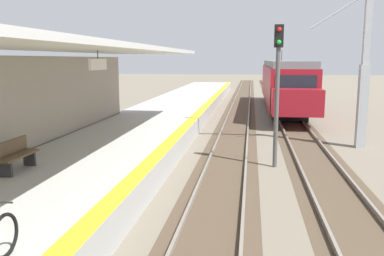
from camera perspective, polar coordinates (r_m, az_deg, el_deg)
name	(u,v)px	position (r m, az deg, el deg)	size (l,w,h in m)	color
station_platform	(118,148)	(16.89, -10.14, -2.75)	(5.00, 80.00, 0.91)	#A8A8A3
station_building_with_canopy	(5,106)	(13.12, -24.42, 2.81)	(4.85, 24.00, 4.43)	#4C4C4C
track_pair_nearest_platform	(232,142)	(20.07, 5.58, -1.88)	(2.34, 120.00, 0.16)	#4C3D2D
track_pair_middle	(304,144)	(20.21, 15.26, -2.09)	(2.34, 120.00, 0.16)	#4C3D2D
approaching_train	(284,83)	(33.23, 12.64, 6.13)	(2.93, 19.60, 4.76)	maroon
rail_signal_post	(277,81)	(15.35, 11.70, 6.32)	(0.32, 0.34, 5.20)	#4C4C4C
catenary_pylon_far_side	(358,68)	(19.93, 21.90, 7.70)	(5.00, 0.40, 7.50)	#9EA3A8
platform_bench	(15,154)	(12.50, -23.22, -3.37)	(0.45, 1.60, 0.88)	brown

